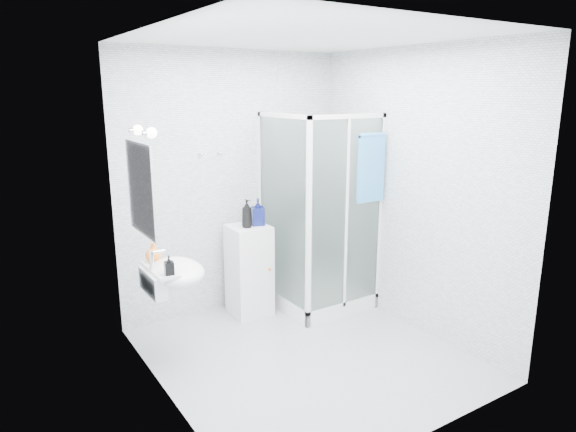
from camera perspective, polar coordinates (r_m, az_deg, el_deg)
room at (r=4.11m, az=2.05°, el=0.97°), size 2.40×2.60×2.60m
shower_enclosure at (r=5.32m, az=3.20°, el=-5.60°), size 0.90×0.95×2.00m
wall_basin at (r=4.20m, az=-12.80°, el=-6.24°), size 0.46×0.56×0.35m
mirror at (r=3.96m, az=-16.05°, el=2.91°), size 0.02×0.60×0.70m
vanity_lights at (r=3.92m, az=-15.75°, el=9.03°), size 0.10×0.40×0.08m
wall_hooks at (r=5.01m, az=-8.57°, el=6.87°), size 0.23×0.06×0.03m
storage_cabinet at (r=5.18m, az=-4.32°, el=-6.03°), size 0.39×0.41×0.92m
hand_towel at (r=4.96m, az=9.22°, el=5.50°), size 0.31×0.05×0.66m
shampoo_bottle_a at (r=4.96m, az=-4.59°, el=0.27°), size 0.12×0.12×0.28m
shampoo_bottle_b at (r=5.04m, az=-3.36°, el=0.46°), size 0.16×0.16×0.27m
soap_dispenser_orange at (r=4.28m, az=-14.77°, el=-3.90°), size 0.14×0.14×0.16m
soap_dispenser_black at (r=3.96m, az=-13.08°, el=-5.34°), size 0.08×0.08×0.15m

